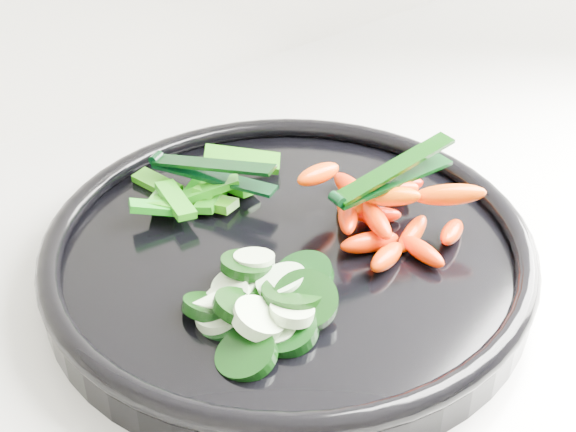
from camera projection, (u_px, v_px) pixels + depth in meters
counter at (483, 413)px, 1.11m from camera, size 2.02×0.62×0.93m
veggie_tray at (288, 253)px, 0.61m from camera, size 0.49×0.49×0.04m
cucumber_pile at (258, 304)px, 0.55m from camera, size 0.12×0.11×0.04m
carrot_pile at (382, 209)px, 0.62m from camera, size 0.12×0.14×0.05m
pepper_pile at (200, 189)px, 0.67m from camera, size 0.15×0.10×0.04m
tong_carrot at (391, 176)px, 0.60m from camera, size 0.11×0.02×0.02m
tong_pepper at (209, 170)px, 0.66m from camera, size 0.06×0.11×0.02m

